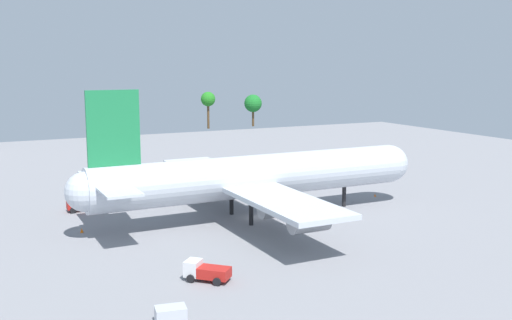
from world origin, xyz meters
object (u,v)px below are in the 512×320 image
cargo_container_aft (171,315)px  safety_cone_tail (82,230)px  cargo_airplane (256,177)px  catering_truck (206,271)px  baggage_tug (81,204)px  safety_cone_nose (375,195)px

cargo_container_aft → safety_cone_tail: cargo_container_aft is taller
cargo_airplane → cargo_container_aft: bearing=-128.0°
catering_truck → safety_cone_tail: (-9.16, 26.66, -0.81)m
cargo_airplane → cargo_container_aft: (-25.18, -32.21, -5.96)m
baggage_tug → cargo_container_aft: 49.35m
catering_truck → safety_cone_tail: size_ratio=7.60×
cargo_airplane → cargo_container_aft: size_ratio=18.61×
safety_cone_tail → cargo_airplane: bearing=-7.9°
baggage_tug → cargo_airplane: bearing=-34.8°
cargo_airplane → safety_cone_tail: cargo_airplane is taller
cargo_airplane → cargo_container_aft: 41.32m
cargo_airplane → safety_cone_nose: (27.11, 3.90, -6.51)m
cargo_airplane → catering_truck: bearing=-127.9°
catering_truck → safety_cone_nose: 52.38m
catering_truck → safety_cone_tail: catering_truck is taller
baggage_tug → cargo_container_aft: (-0.49, -49.34, -0.32)m
cargo_airplane → cargo_container_aft: cargo_airplane is taller
catering_truck → safety_cone_nose: (44.98, 26.82, -0.86)m
baggage_tug → catering_truck: catering_truck is taller
cargo_airplane → baggage_tug: cargo_airplane is taller
cargo_airplane → catering_truck: 29.61m
baggage_tug → safety_cone_nose: size_ratio=7.39×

